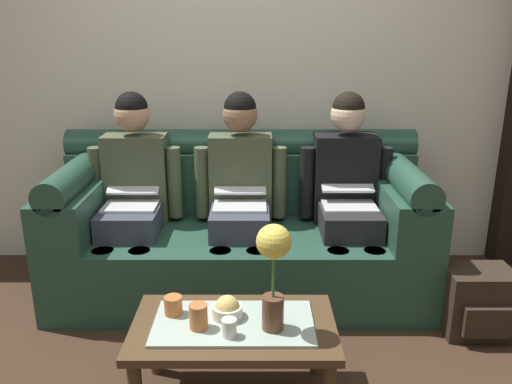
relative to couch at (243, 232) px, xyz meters
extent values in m
cube|color=silver|center=(0.00, 0.53, 1.08)|extent=(6.00, 0.12, 2.90)
cube|color=#234738|center=(0.00, -0.07, -0.16)|extent=(2.21, 0.88, 0.42)
cube|color=#234738|center=(0.00, 0.26, 0.25)|extent=(2.21, 0.22, 0.40)
cylinder|color=#234738|center=(0.00, 0.26, 0.50)|extent=(2.21, 0.18, 0.18)
cube|color=#234738|center=(-0.96, -0.07, 0.19)|extent=(0.28, 0.88, 0.28)
cylinder|color=#234738|center=(-0.96, -0.07, 0.37)|extent=(0.18, 0.88, 0.18)
cube|color=#234738|center=(0.96, -0.07, 0.19)|extent=(0.28, 0.88, 0.28)
cylinder|color=#234738|center=(0.96, -0.07, 0.37)|extent=(0.18, 0.88, 0.18)
cube|color=#383D4C|center=(-0.64, -0.13, 0.12)|extent=(0.34, 0.40, 0.15)
cylinder|color=#383D4C|center=(-0.74, -0.39, -0.16)|extent=(0.12, 0.12, 0.42)
cylinder|color=#383D4C|center=(-0.54, -0.39, -0.16)|extent=(0.12, 0.12, 0.42)
cube|color=#475138|center=(-0.64, 0.11, 0.32)|extent=(0.38, 0.22, 0.54)
cylinder|color=#475138|center=(-0.88, 0.07, 0.30)|extent=(0.09, 0.09, 0.44)
cylinder|color=#475138|center=(-0.41, 0.07, 0.30)|extent=(0.09, 0.09, 0.44)
sphere|color=tan|center=(-0.64, 0.09, 0.71)|extent=(0.21, 0.21, 0.21)
sphere|color=black|center=(-0.64, 0.09, 0.75)|extent=(0.19, 0.19, 0.19)
cube|color=silver|center=(-0.64, -0.11, 0.21)|extent=(0.31, 0.22, 0.02)
cube|color=silver|center=(-0.64, 0.05, 0.31)|extent=(0.31, 0.20, 0.11)
cube|color=black|center=(-0.64, 0.04, 0.31)|extent=(0.27, 0.17, 0.09)
cube|color=#383D4C|center=(0.00, -0.13, 0.12)|extent=(0.34, 0.40, 0.15)
cylinder|color=#383D4C|center=(-0.10, -0.39, -0.16)|extent=(0.12, 0.12, 0.42)
cylinder|color=#383D4C|center=(0.10, -0.39, -0.16)|extent=(0.12, 0.12, 0.42)
cube|color=#475138|center=(0.00, 0.11, 0.32)|extent=(0.38, 0.22, 0.54)
cylinder|color=#475138|center=(-0.23, 0.07, 0.30)|extent=(0.09, 0.09, 0.44)
cylinder|color=#475138|center=(0.23, 0.07, 0.30)|extent=(0.09, 0.09, 0.44)
sphere|color=#936B4C|center=(0.00, 0.09, 0.71)|extent=(0.21, 0.21, 0.21)
sphere|color=black|center=(0.00, 0.09, 0.75)|extent=(0.19, 0.19, 0.19)
cube|color=silver|center=(0.00, -0.11, 0.21)|extent=(0.31, 0.22, 0.02)
cube|color=silver|center=(0.00, 0.05, 0.31)|extent=(0.31, 0.20, 0.11)
cube|color=black|center=(0.00, 0.04, 0.30)|extent=(0.27, 0.17, 0.09)
cube|color=#232326|center=(0.64, -0.13, 0.12)|extent=(0.34, 0.40, 0.15)
cylinder|color=#232326|center=(0.54, -0.39, -0.16)|extent=(0.12, 0.12, 0.42)
cylinder|color=#232326|center=(0.74, -0.39, -0.16)|extent=(0.12, 0.12, 0.42)
cube|color=black|center=(0.64, 0.11, 0.32)|extent=(0.38, 0.22, 0.54)
cylinder|color=black|center=(0.41, 0.07, 0.30)|extent=(0.09, 0.09, 0.44)
cylinder|color=black|center=(0.88, 0.07, 0.30)|extent=(0.09, 0.09, 0.44)
sphere|color=beige|center=(0.64, 0.09, 0.71)|extent=(0.21, 0.21, 0.21)
sphere|color=black|center=(0.64, 0.09, 0.75)|extent=(0.19, 0.19, 0.19)
cube|color=silver|center=(0.64, -0.11, 0.21)|extent=(0.31, 0.22, 0.02)
cube|color=silver|center=(0.64, 0.03, 0.31)|extent=(0.31, 0.20, 0.08)
cube|color=black|center=(0.64, 0.03, 0.31)|extent=(0.27, 0.18, 0.06)
cube|color=#47331E|center=(0.00, -1.07, 0.00)|extent=(0.86, 0.51, 0.04)
cube|color=#9EB2A8|center=(0.00, -1.07, 0.02)|extent=(0.67, 0.35, 0.01)
cylinder|color=#47331E|center=(-0.38, -0.87, -0.20)|extent=(0.06, 0.06, 0.35)
cylinder|color=#47331E|center=(0.38, -0.87, -0.20)|extent=(0.06, 0.06, 0.35)
cylinder|color=brown|center=(0.16, -1.12, 0.10)|extent=(0.09, 0.09, 0.15)
cylinder|color=#3D7538|center=(0.16, -1.12, 0.27)|extent=(0.01, 0.01, 0.19)
sphere|color=#E5CC4C|center=(0.16, -1.12, 0.41)|extent=(0.14, 0.14, 0.14)
cylinder|color=silver|center=(-0.03, -1.03, 0.05)|extent=(0.13, 0.13, 0.05)
sphere|color=#D8B766|center=(-0.03, -1.03, 0.07)|extent=(0.11, 0.11, 0.11)
cylinder|color=#B26633|center=(-0.14, -1.12, 0.08)|extent=(0.08, 0.08, 0.11)
cylinder|color=#B26633|center=(-0.26, -1.01, 0.07)|extent=(0.08, 0.08, 0.08)
cylinder|color=white|center=(-0.01, -1.18, 0.06)|extent=(0.06, 0.06, 0.08)
cube|color=#2D2319|center=(1.28, -0.52, -0.19)|extent=(0.35, 0.26, 0.36)
cube|color=#2D2319|center=(1.28, -0.66, -0.23)|extent=(0.24, 0.05, 0.16)
camera|label=1|loc=(0.09, -3.00, 1.21)|focal=36.59mm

